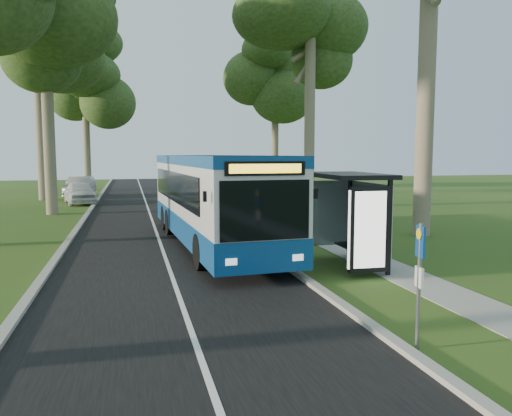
{
  "coord_description": "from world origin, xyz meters",
  "views": [
    {
      "loc": [
        -4.59,
        -12.79,
        3.46
      ],
      "look_at": [
        -0.34,
        3.96,
        1.6
      ],
      "focal_mm": 35.0,
      "sensor_mm": 36.0,
      "label": 1
    }
  ],
  "objects_px": {
    "car_white": "(80,192)",
    "bus_stop_sign": "(419,271)",
    "bus_shelter": "(359,202)",
    "litter_bin": "(285,233)",
    "car_silver": "(80,187)",
    "bus": "(212,199)"
  },
  "relations": [
    {
      "from": "bus",
      "to": "bus_stop_sign",
      "type": "relative_size",
      "value": 5.77
    },
    {
      "from": "litter_bin",
      "to": "bus_stop_sign",
      "type": "bearing_deg",
      "value": -94.79
    },
    {
      "from": "car_white",
      "to": "car_silver",
      "type": "height_order",
      "value": "car_silver"
    },
    {
      "from": "car_white",
      "to": "bus",
      "type": "bearing_deg",
      "value": -82.16
    },
    {
      "from": "car_white",
      "to": "litter_bin",
      "type": "bearing_deg",
      "value": -75.39
    },
    {
      "from": "bus_shelter",
      "to": "car_white",
      "type": "xyz_separation_m",
      "value": [
        -10.06,
        23.42,
        -1.25
      ]
    },
    {
      "from": "car_white",
      "to": "bus_stop_sign",
      "type": "bearing_deg",
      "value": -85.65
    },
    {
      "from": "bus",
      "to": "car_white",
      "type": "bearing_deg",
      "value": 106.19
    },
    {
      "from": "litter_bin",
      "to": "car_silver",
      "type": "height_order",
      "value": "car_silver"
    },
    {
      "from": "litter_bin",
      "to": "car_white",
      "type": "distance_m",
      "value": 20.97
    },
    {
      "from": "bus_stop_sign",
      "to": "bus_shelter",
      "type": "bearing_deg",
      "value": 82.33
    },
    {
      "from": "bus",
      "to": "bus_shelter",
      "type": "height_order",
      "value": "bus"
    },
    {
      "from": "car_silver",
      "to": "car_white",
      "type": "bearing_deg",
      "value": -79.75
    },
    {
      "from": "bus_shelter",
      "to": "litter_bin",
      "type": "distance_m",
      "value": 4.92
    },
    {
      "from": "bus_stop_sign",
      "to": "litter_bin",
      "type": "relative_size",
      "value": 2.6
    },
    {
      "from": "bus_stop_sign",
      "to": "car_white",
      "type": "relative_size",
      "value": 0.48
    },
    {
      "from": "bus",
      "to": "litter_bin",
      "type": "xyz_separation_m",
      "value": [
        2.77,
        -0.44,
        -1.33
      ]
    },
    {
      "from": "car_silver",
      "to": "bus_shelter",
      "type": "bearing_deg",
      "value": -64.79
    },
    {
      "from": "bus_shelter",
      "to": "car_silver",
      "type": "distance_m",
      "value": 30.87
    },
    {
      "from": "bus",
      "to": "litter_bin",
      "type": "bearing_deg",
      "value": -12.17
    },
    {
      "from": "bus",
      "to": "car_white",
      "type": "relative_size",
      "value": 2.79
    },
    {
      "from": "bus_shelter",
      "to": "car_white",
      "type": "distance_m",
      "value": 25.51
    }
  ]
}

